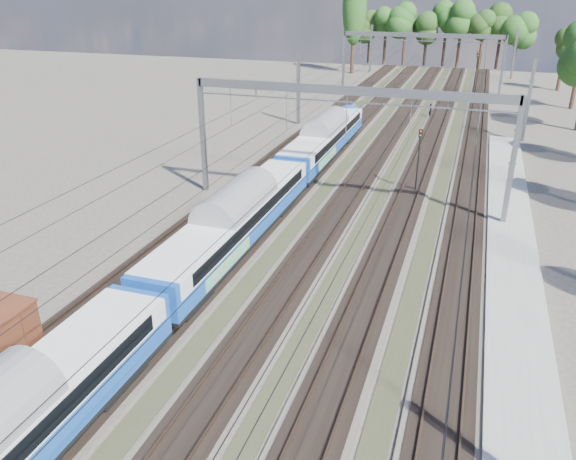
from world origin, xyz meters
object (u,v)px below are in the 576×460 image
(worker, at_px, (431,110))
(emu_train, at_px, (234,216))
(signal_far, at_px, (476,68))
(signal_near, at_px, (419,153))

(worker, bearing_deg, emu_train, 148.18)
(emu_train, xyz_separation_m, signal_far, (12.47, 61.52, 1.42))
(emu_train, relative_size, signal_near, 12.26)
(worker, distance_m, signal_near, 28.96)
(signal_near, bearing_deg, emu_train, -126.13)
(emu_train, bearing_deg, signal_near, 58.38)
(signal_near, relative_size, signal_far, 0.82)
(signal_far, bearing_deg, emu_train, -116.99)
(emu_train, distance_m, worker, 44.72)
(emu_train, relative_size, signal_far, 10.02)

